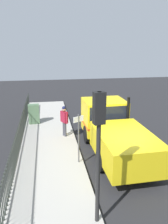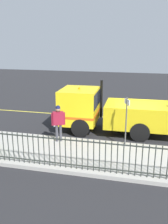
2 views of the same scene
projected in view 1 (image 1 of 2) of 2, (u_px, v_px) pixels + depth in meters
The scene contains 9 objects.
ground_plane at pixel (125, 167), 10.01m from camera, with size 51.96×51.96×0.00m, color #232326.
sidewalk_slab at pixel (48, 173), 9.45m from camera, with size 3.16×23.62×0.16m, color #A3A099.
work_truck at pixel (112, 127), 11.24m from camera, with size 2.38×6.26×2.66m.
worker_standing at pixel (64, 118), 12.71m from camera, with size 0.41×0.60×1.76m.
iron_fence at pixel (13, 160), 9.03m from camera, with size 0.04×20.11×1.24m.
traffic_light_near at pixel (99, 134), 5.98m from camera, with size 0.33×0.25×3.93m.
utility_cabinet at pixel (34, 114), 14.88m from camera, with size 0.70×0.41×1.29m, color #4C6B4C.
traffic_cone at pixel (134, 134), 12.91m from camera, with size 0.39×0.39×0.56m, color orange.
street_sign at pixel (79, 133), 9.74m from camera, with size 0.46×0.26×2.22m.
Camera 1 is at (3.30, 8.44, 5.24)m, focal length 36.33 mm.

